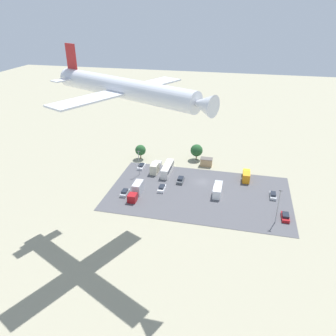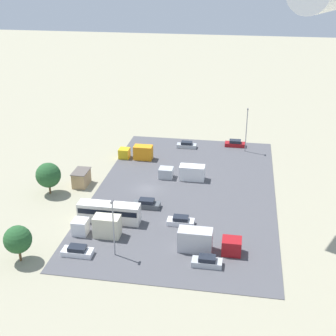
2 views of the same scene
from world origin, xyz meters
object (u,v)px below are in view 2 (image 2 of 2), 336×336
(parked_truck_0, at_px, (185,173))
(parked_truck_2, at_px, (205,242))
(parked_truck_1, at_px, (100,226))
(parked_truck_3, at_px, (138,153))
(parked_car_4, at_px, (181,221))
(parked_car_5, at_px, (207,262))
(bus, at_px, (109,212))
(parked_car_1, at_px, (187,145))
(parked_car_2, at_px, (235,144))
(parked_car_0, at_px, (147,204))
(shed_building, at_px, (81,178))
(parked_car_3, at_px, (77,251))

(parked_truck_0, distance_m, parked_truck_2, 24.92)
(parked_truck_1, bearing_deg, parked_truck_3, 1.91)
(parked_car_4, height_order, parked_car_5, parked_car_5)
(bus, height_order, parked_truck_3, bus)
(parked_truck_1, relative_size, parked_truck_3, 1.03)
(parked_car_1, relative_size, parked_truck_0, 0.50)
(parked_car_1, relative_size, parked_car_2, 0.96)
(parked_car_2, relative_size, parked_truck_2, 0.50)
(parked_truck_3, bearing_deg, parked_car_4, -153.21)
(parked_car_0, bearing_deg, shed_building, -115.58)
(parked_car_2, distance_m, parked_car_3, 51.95)
(parked_car_3, distance_m, parked_truck_1, 5.95)
(parked_car_0, bearing_deg, bus, -42.01)
(shed_building, xyz_separation_m, parked_car_3, (22.38, 7.12, -0.80))
(parked_truck_1, bearing_deg, parked_truck_0, -24.49)
(parked_car_1, bearing_deg, bus, -13.29)
(parked_truck_0, bearing_deg, parked_truck_3, 53.20)
(bus, height_order, parked_car_1, bus)
(parked_truck_1, bearing_deg, shed_building, 27.64)
(parked_car_0, xyz_separation_m, parked_truck_2, (11.55, 11.23, 0.90))
(parked_car_1, height_order, parked_truck_0, parked_truck_0)
(shed_building, xyz_separation_m, parked_car_2, (-25.12, 28.16, -0.76))
(parked_truck_0, relative_size, parked_truck_1, 1.19)
(parked_car_3, distance_m, parked_car_5, 18.82)
(parked_car_0, bearing_deg, parked_truck_3, -163.14)
(shed_building, xyz_separation_m, parked_truck_0, (-5.81, 19.05, -0.08))
(parked_truck_3, bearing_deg, parked_truck_0, -126.80)
(shed_building, relative_size, parked_car_1, 0.98)
(shed_building, bearing_deg, parked_car_3, 17.65)
(parked_car_1, bearing_deg, parked_car_3, -12.76)
(shed_building, xyz_separation_m, parked_truck_3, (-14.26, 7.74, -0.02))
(parked_truck_3, bearing_deg, parked_truck_1, -178.09)
(parked_car_3, distance_m, parked_truck_3, 36.66)
(parked_car_1, bearing_deg, parked_truck_1, -12.24)
(parked_car_2, xyz_separation_m, parked_truck_1, (41.87, -19.39, 0.94))
(parked_car_4, height_order, parked_truck_2, parked_truck_2)
(bus, bearing_deg, parked_car_5, 60.59)
(parked_car_0, xyz_separation_m, parked_car_4, (4.70, 6.61, -0.04))
(parked_truck_1, distance_m, parked_truck_2, 16.64)
(parked_truck_0, bearing_deg, parked_car_0, 158.54)
(parked_car_0, height_order, parked_car_3, parked_car_0)
(parked_car_4, bearing_deg, parked_car_3, -51.20)
(bus, height_order, parked_car_2, bus)
(parked_car_3, bearing_deg, parked_car_0, 155.92)
(shed_building, bearing_deg, parked_car_4, 61.08)
(parked_car_5, xyz_separation_m, parked_truck_3, (-36.15, -18.19, 0.75))
(parked_car_1, xyz_separation_m, parked_truck_1, (39.19, -8.50, 0.97))
(bus, distance_m, parked_car_2, 42.09)
(parked_car_3, relative_size, parked_truck_1, 0.60)
(parked_car_1, xyz_separation_m, parked_car_2, (-2.68, 10.89, 0.03))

